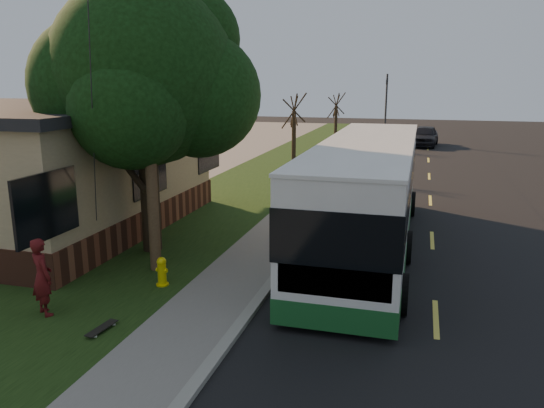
% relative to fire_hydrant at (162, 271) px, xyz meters
% --- Properties ---
extents(ground, '(120.00, 120.00, 0.00)m').
position_rel_fire_hydrant_xyz_m(ground, '(2.60, 0.00, -0.43)').
color(ground, black).
rests_on(ground, ground).
extents(road, '(8.00, 80.00, 0.01)m').
position_rel_fire_hydrant_xyz_m(road, '(6.60, 10.00, -0.43)').
color(road, black).
rests_on(road, ground).
extents(curb, '(0.25, 80.00, 0.12)m').
position_rel_fire_hydrant_xyz_m(curb, '(2.60, 10.00, -0.37)').
color(curb, gray).
rests_on(curb, ground).
extents(sidewalk, '(2.00, 80.00, 0.08)m').
position_rel_fire_hydrant_xyz_m(sidewalk, '(1.60, 10.00, -0.39)').
color(sidewalk, slate).
rests_on(sidewalk, ground).
extents(grass_verge, '(5.00, 80.00, 0.07)m').
position_rel_fire_hydrant_xyz_m(grass_verge, '(-1.90, 10.00, -0.40)').
color(grass_verge, black).
rests_on(grass_verge, ground).
extents(building_lot, '(15.00, 80.00, 0.04)m').
position_rel_fire_hydrant_xyz_m(building_lot, '(-11.90, 10.00, -0.41)').
color(building_lot, slate).
rests_on(building_lot, ground).
extents(fire_hydrant, '(0.32, 0.32, 0.74)m').
position_rel_fire_hydrant_xyz_m(fire_hydrant, '(0.00, 0.00, 0.00)').
color(fire_hydrant, yellow).
rests_on(fire_hydrant, grass_verge).
extents(utility_pole, '(2.86, 3.21, 9.07)m').
position_rel_fire_hydrant_xyz_m(utility_pole, '(-0.71, 0.99, 4.20)').
color(utility_pole, '#473321').
rests_on(utility_pole, ground).
extents(leafy_tree, '(6.30, 6.00, 7.80)m').
position_rel_fire_hydrant_xyz_m(leafy_tree, '(-1.57, 2.65, 4.73)').
color(leafy_tree, black).
rests_on(leafy_tree, grass_verge).
extents(bare_tree_near, '(1.38, 1.21, 4.31)m').
position_rel_fire_hydrant_xyz_m(bare_tree_near, '(-0.90, 18.00, 1.72)').
color(bare_tree_near, black).
rests_on(bare_tree_near, grass_verge).
extents(bare_tree_far, '(1.38, 1.21, 4.03)m').
position_rel_fire_hydrant_xyz_m(bare_tree_far, '(-0.40, 30.00, 1.57)').
color(bare_tree_far, black).
rests_on(bare_tree_far, grass_verge).
extents(traffic_signal, '(0.18, 0.22, 5.50)m').
position_rel_fire_hydrant_xyz_m(traffic_signal, '(3.10, 34.00, 2.73)').
color(traffic_signal, '#2D2D30').
rests_on(traffic_signal, ground).
extents(transit_bus, '(2.85, 12.35, 3.34)m').
position_rel_fire_hydrant_xyz_m(transit_bus, '(4.56, 4.56, 1.35)').
color(transit_bus, silver).
rests_on(transit_bus, ground).
extents(skateboarder, '(0.76, 0.68, 1.74)m').
position_rel_fire_hydrant_xyz_m(skateboarder, '(-1.71, -2.22, 0.51)').
color(skateboarder, '#4E0F11').
rests_on(skateboarder, grass_verge).
extents(skateboard_main, '(0.29, 0.85, 0.08)m').
position_rel_fire_hydrant_xyz_m(skateboard_main, '(-0.05, -2.60, -0.30)').
color(skateboard_main, black).
rests_on(skateboard_main, grass_verge).
extents(dumpster, '(1.73, 1.42, 1.45)m').
position_rel_fire_hydrant_xyz_m(dumpster, '(-5.69, 5.74, 0.34)').
color(dumpster, '#13331F').
rests_on(dumpster, building_lot).
extents(distant_car, '(2.30, 4.79, 1.58)m').
position_rel_fire_hydrant_xyz_m(distant_car, '(6.31, 31.63, 0.36)').
color(distant_car, black).
rests_on(distant_car, ground).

